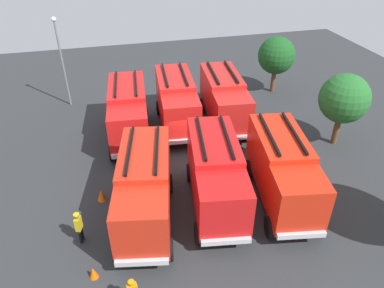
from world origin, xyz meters
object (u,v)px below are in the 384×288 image
(fire_truck_0, at_px, (128,111))
(tree_0, at_px, (276,56))
(traffic_cone_1, at_px, (93,273))
(traffic_cone_2, at_px, (101,195))
(fire_truck_5, at_px, (283,169))
(firefighter_1, at_px, (79,226))
(fire_truck_4, at_px, (224,98))
(tree_1, at_px, (344,99))
(fire_truck_1, at_px, (145,188))
(fire_truck_3, at_px, (216,173))
(lamppost, at_px, (61,56))
(fire_truck_2, at_px, (177,101))
(traffic_cone_0, at_px, (169,174))

(fire_truck_0, distance_m, tree_0, 14.22)
(traffic_cone_1, bearing_deg, traffic_cone_2, 173.61)
(fire_truck_5, height_order, firefighter_1, fire_truck_5)
(fire_truck_4, relative_size, tree_1, 1.44)
(fire_truck_1, bearing_deg, tree_1, 118.00)
(fire_truck_5, distance_m, traffic_cone_2, 10.23)
(fire_truck_3, height_order, tree_1, tree_1)
(traffic_cone_1, distance_m, lamppost, 18.56)
(fire_truck_3, height_order, firefighter_1, fire_truck_3)
(traffic_cone_1, height_order, lamppost, lamppost)
(tree_0, distance_m, lamppost, 17.81)
(fire_truck_2, bearing_deg, fire_truck_1, -16.56)
(fire_truck_1, relative_size, traffic_cone_1, 12.80)
(fire_truck_3, height_order, lamppost, lamppost)
(fire_truck_1, bearing_deg, tree_0, 146.03)
(traffic_cone_2, bearing_deg, tree_1, 97.30)
(tree_0, bearing_deg, fire_truck_1, -45.22)
(traffic_cone_0, distance_m, traffic_cone_1, 7.74)
(traffic_cone_1, xyz_separation_m, traffic_cone_2, (-5.18, 0.58, 0.07))
(fire_truck_3, xyz_separation_m, tree_0, (-13.03, 9.52, 1.17))
(fire_truck_3, distance_m, traffic_cone_1, 7.72)
(tree_0, relative_size, traffic_cone_1, 8.40)
(fire_truck_4, height_order, traffic_cone_0, fire_truck_4)
(fire_truck_2, bearing_deg, fire_truck_5, 27.16)
(fire_truck_3, bearing_deg, fire_truck_1, -77.25)
(tree_1, bearing_deg, fire_truck_3, -68.56)
(fire_truck_0, distance_m, fire_truck_2, 3.67)
(fire_truck_2, distance_m, tree_0, 10.62)
(firefighter_1, bearing_deg, fire_truck_0, -91.94)
(fire_truck_3, height_order, fire_truck_5, same)
(fire_truck_3, relative_size, lamppost, 1.03)
(fire_truck_1, relative_size, fire_truck_4, 1.02)
(tree_0, xyz_separation_m, lamppost, (-1.75, -17.71, 0.88))
(traffic_cone_0, bearing_deg, fire_truck_0, -161.78)
(traffic_cone_2, height_order, lamppost, lamppost)
(tree_0, bearing_deg, lamppost, -95.64)
(fire_truck_2, relative_size, fire_truck_3, 0.99)
(fire_truck_0, relative_size, tree_1, 1.44)
(fire_truck_3, relative_size, traffic_cone_2, 10.41)
(fire_truck_1, relative_size, fire_truck_2, 1.02)
(traffic_cone_0, bearing_deg, fire_truck_1, -30.14)
(fire_truck_2, bearing_deg, tree_0, 117.85)
(fire_truck_1, height_order, traffic_cone_0, fire_truck_1)
(fire_truck_5, relative_size, tree_0, 1.52)
(fire_truck_3, relative_size, fire_truck_5, 1.00)
(traffic_cone_0, relative_size, lamppost, 0.10)
(tree_0, distance_m, tree_1, 9.10)
(fire_truck_5, xyz_separation_m, traffic_cone_1, (2.77, -10.36, -1.86))
(fire_truck_2, height_order, traffic_cone_2, fire_truck_2)
(fire_truck_5, bearing_deg, fire_truck_4, -168.06)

